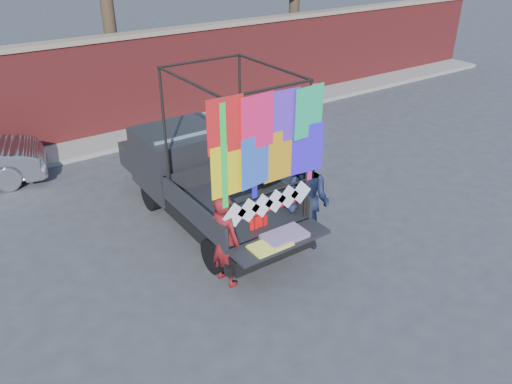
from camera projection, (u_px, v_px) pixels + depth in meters
ground at (244, 261)px, 8.56m from camera, size 90.00×90.00×0.00m
brick_wall at (96, 88)px, 13.01m from camera, size 30.00×0.45×2.61m
curb at (112, 142)px, 13.10m from camera, size 30.00×1.20×0.12m
pickup_truck at (195, 175)px, 9.72m from camera, size 1.97×4.94×3.11m
woman at (225, 240)px, 7.70m from camera, size 0.47×0.63×1.58m
man at (306, 201)px, 8.56m from camera, size 0.96×1.07×1.80m
streamer_bundle at (263, 223)px, 8.07m from camera, size 1.05×0.09×0.72m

